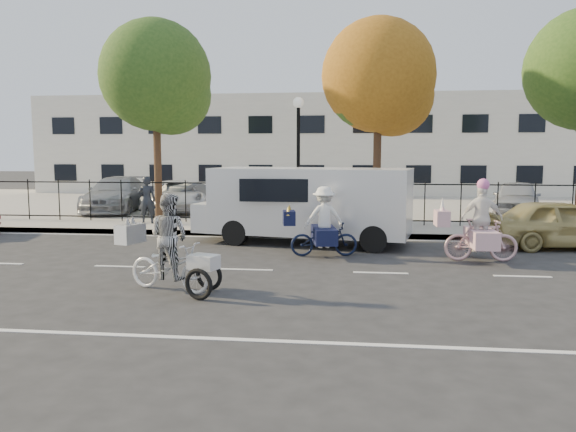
# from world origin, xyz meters

# --- Properties ---
(ground) EXTENTS (120.00, 120.00, 0.00)m
(ground) POSITION_xyz_m (0.00, 0.00, 0.00)
(ground) COLOR #333334
(road_markings) EXTENTS (60.00, 9.52, 0.01)m
(road_markings) POSITION_xyz_m (0.00, 0.00, 0.01)
(road_markings) COLOR silver
(road_markings) RESTS_ON ground
(curb) EXTENTS (60.00, 0.10, 0.15)m
(curb) POSITION_xyz_m (0.00, 5.05, 0.07)
(curb) COLOR #A8A399
(curb) RESTS_ON ground
(sidewalk) EXTENTS (60.00, 2.20, 0.15)m
(sidewalk) POSITION_xyz_m (0.00, 6.10, 0.07)
(sidewalk) COLOR #A8A399
(sidewalk) RESTS_ON ground
(parking_lot) EXTENTS (60.00, 15.60, 0.15)m
(parking_lot) POSITION_xyz_m (0.00, 15.00, 0.07)
(parking_lot) COLOR #A8A399
(parking_lot) RESTS_ON ground
(iron_fence) EXTENTS (58.00, 0.06, 1.50)m
(iron_fence) POSITION_xyz_m (0.00, 7.20, 0.90)
(iron_fence) COLOR black
(iron_fence) RESTS_ON sidewalk
(building) EXTENTS (34.00, 10.00, 6.00)m
(building) POSITION_xyz_m (0.00, 25.00, 3.00)
(building) COLOR silver
(building) RESTS_ON ground
(lamppost) EXTENTS (0.36, 0.36, 4.33)m
(lamppost) POSITION_xyz_m (0.50, 6.80, 3.11)
(lamppost) COLOR black
(lamppost) RESTS_ON sidewalk
(street_sign) EXTENTS (0.85, 0.06, 1.80)m
(street_sign) POSITION_xyz_m (-1.85, 6.80, 1.42)
(street_sign) COLOR black
(street_sign) RESTS_ON sidewalk
(zebra_trike) EXTENTS (2.18, 1.39, 1.88)m
(zebra_trike) POSITION_xyz_m (-1.09, -2.05, 0.73)
(zebra_trike) COLOR white
(zebra_trike) RESTS_ON ground
(unicorn_bike) EXTENTS (1.99, 1.38, 2.02)m
(unicorn_bike) POSITION_xyz_m (5.44, 1.63, 0.75)
(unicorn_bike) COLOR beige
(unicorn_bike) RESTS_ON ground
(bull_bike) EXTENTS (1.97, 1.37, 1.78)m
(bull_bike) POSITION_xyz_m (1.62, 1.89, 0.71)
(bull_bike) COLOR black
(bull_bike) RESTS_ON ground
(white_van) EXTENTS (6.47, 3.08, 2.19)m
(white_van) POSITION_xyz_m (1.04, 3.80, 1.21)
(white_van) COLOR silver
(white_van) RESTS_ON ground
(gold_sedan) EXTENTS (4.12, 1.91, 1.37)m
(gold_sedan) POSITION_xyz_m (8.09, 3.80, 0.68)
(gold_sedan) COLOR tan
(gold_sedan) RESTS_ON ground
(pedestrian) EXTENTS (0.69, 0.55, 1.66)m
(pedestrian) POSITION_xyz_m (-4.81, 6.59, 0.98)
(pedestrian) COLOR black
(pedestrian) RESTS_ON sidewalk
(lot_car_a) EXTENTS (2.63, 5.16, 1.43)m
(lot_car_a) POSITION_xyz_m (-7.56, 10.34, 0.87)
(lot_car_a) COLOR #929598
(lot_car_a) RESTS_ON parking_lot
(lot_car_b) EXTENTS (3.71, 5.13, 1.30)m
(lot_car_b) POSITION_xyz_m (-5.05, 10.63, 0.80)
(lot_car_b) COLOR silver
(lot_car_b) RESTS_ON parking_lot
(lot_car_c) EXTENTS (2.51, 3.81, 1.19)m
(lot_car_c) POSITION_xyz_m (-4.88, 10.48, 0.74)
(lot_car_c) COLOR #4E5356
(lot_car_c) RESTS_ON parking_lot
(lot_car_d) EXTENTS (2.73, 4.44, 1.41)m
(lot_car_d) POSITION_xyz_m (8.63, 10.13, 0.86)
(lot_car_d) COLOR #ACAEB4
(lot_car_d) RESTS_ON parking_lot
(tree_west) EXTENTS (4.09, 4.09, 7.50)m
(tree_west) POSITION_xyz_m (-4.78, 8.16, 5.25)
(tree_west) COLOR #442D1D
(tree_west) RESTS_ON ground
(tree_mid) EXTENTS (3.98, 3.98, 7.29)m
(tree_mid) POSITION_xyz_m (3.34, 7.95, 5.10)
(tree_mid) COLOR #442D1D
(tree_mid) RESTS_ON ground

